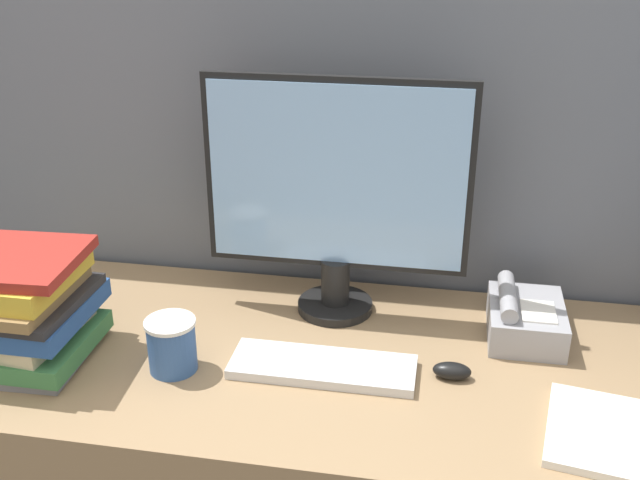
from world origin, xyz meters
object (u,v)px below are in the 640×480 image
monitor (336,195)px  mouse (452,371)px  desk_telephone (524,318)px  keyboard (323,367)px  coffee_cup (172,345)px  book_stack (26,309)px

monitor → mouse: monitor is taller
mouse → desk_telephone: size_ratio=0.36×
keyboard → coffee_cup: size_ratio=3.34×
coffee_cup → book_stack: book_stack is taller
monitor → coffee_cup: monitor is taller
monitor → coffee_cup: 0.47m
coffee_cup → book_stack: bearing=-177.9°
mouse → book_stack: bearing=-174.8°
book_stack → desk_telephone: size_ratio=1.31×
coffee_cup → book_stack: 0.30m
coffee_cup → desk_telephone: (0.70, 0.26, -0.01)m
monitor → keyboard: (0.02, -0.25, -0.27)m
keyboard → desk_telephone: (0.40, 0.21, 0.03)m
coffee_cup → book_stack: (-0.30, -0.01, 0.06)m
keyboard → coffee_cup: 0.30m
keyboard → desk_telephone: size_ratio=1.77×
book_stack → desk_telephone: book_stack is taller
book_stack → desk_telephone: (1.00, 0.27, -0.07)m
book_stack → keyboard: bearing=5.3°
mouse → book_stack: book_stack is taller
book_stack → desk_telephone: bearing=15.0°
monitor → coffee_cup: size_ratio=5.22×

